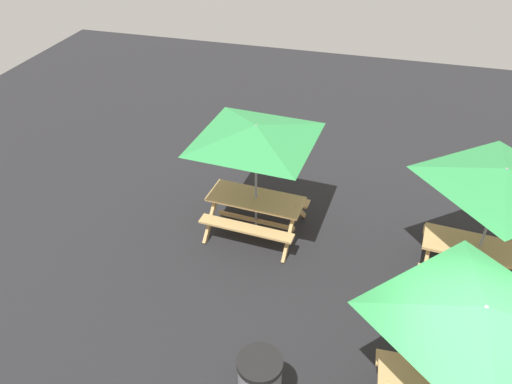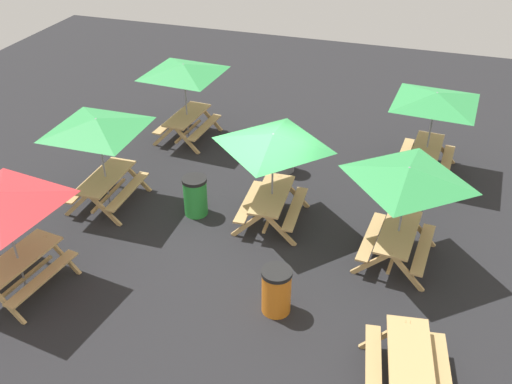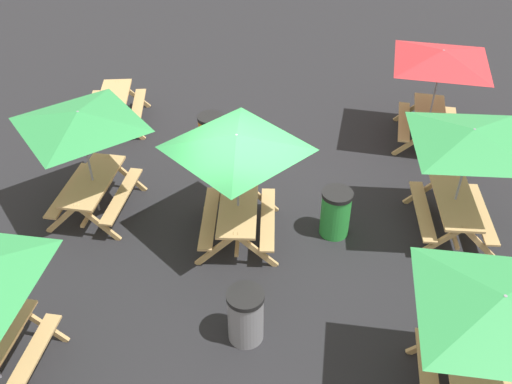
# 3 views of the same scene
# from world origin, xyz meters

# --- Properties ---
(ground_plane) EXTENTS (27.67, 27.67, 0.00)m
(ground_plane) POSITION_xyz_m (0.00, 0.00, 0.00)
(ground_plane) COLOR #232326
(ground_plane) RESTS_ON ground
(picnic_table_0) EXTENTS (2.83, 2.83, 2.34)m
(picnic_table_0) POSITION_xyz_m (-0.22, 3.69, 1.99)
(picnic_table_0) COLOR tan
(picnic_table_0) RESTS_ON ground
(picnic_table_1) EXTENTS (2.16, 2.16, 2.34)m
(picnic_table_1) POSITION_xyz_m (-0.25, -3.27, 1.99)
(picnic_table_1) COLOR tan
(picnic_table_1) RESTS_ON ground
(picnic_table_2) EXTENTS (2.82, 2.82, 2.34)m
(picnic_table_2) POSITION_xyz_m (3.70, -3.58, 1.99)
(picnic_table_2) COLOR tan
(picnic_table_2) RESTS_ON ground
(picnic_table_3) EXTENTS (2.09, 2.09, 2.34)m
(picnic_table_3) POSITION_xyz_m (0.29, -0.35, 1.99)
(picnic_table_3) COLOR tan
(picnic_table_3) RESTS_ON ground
(picnic_table_4) EXTENTS (2.82, 2.82, 2.34)m
(picnic_table_4) POSITION_xyz_m (3.58, 3.23, 1.99)
(picnic_table_4) COLOR tan
(picnic_table_4) RESTS_ON ground
(picnic_table_5) EXTENTS (2.80, 2.80, 2.34)m
(picnic_table_5) POSITION_xyz_m (-3.45, 3.74, 1.99)
(picnic_table_5) COLOR tan
(picnic_table_5) RESTS_ON ground
(picnic_table_6) EXTENTS (1.98, 1.75, 0.81)m
(picnic_table_6) POSITION_xyz_m (-3.61, -3.81, 0.56)
(picnic_table_6) COLOR tan
(picnic_table_6) RESTS_ON ground
(trash_bin_green) EXTENTS (0.59, 0.59, 0.98)m
(trash_bin_green) POSITION_xyz_m (0.04, 1.47, 0.49)
(trash_bin_green) COLOR green
(trash_bin_green) RESTS_ON ground
(trash_bin_gray) EXTENTS (0.59, 0.59, 0.98)m
(trash_bin_gray) POSITION_xyz_m (2.64, 0.01, 0.49)
(trash_bin_gray) COLOR gray
(trash_bin_gray) RESTS_ON ground
(trash_bin_orange) EXTENTS (0.59, 0.59, 0.98)m
(trash_bin_orange) POSITION_xyz_m (-2.50, -1.26, 0.49)
(trash_bin_orange) COLOR orange
(trash_bin_orange) RESTS_ON ground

